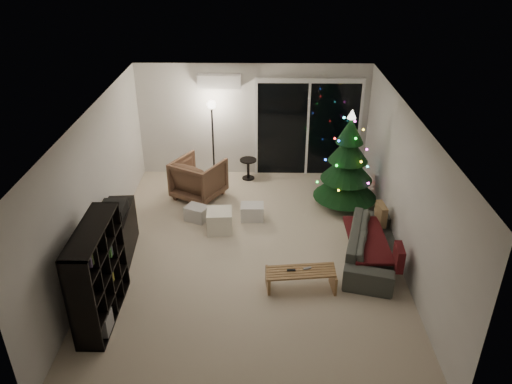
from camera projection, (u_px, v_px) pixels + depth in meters
room at (276, 164)px, 9.44m from camera, size 6.50×7.51×2.60m
bookshelf at (85, 274)px, 6.92m from camera, size 0.92×1.49×1.46m
media_cabinet at (117, 234)px, 8.42m from camera, size 0.58×1.31×0.80m
stereo at (113, 209)px, 8.19m from camera, size 0.40×0.48×0.17m
armchair at (199, 178)px, 10.24m from camera, size 1.23×1.24×0.84m
ottoman at (220, 221)px, 9.18m from camera, size 0.48×0.48×0.41m
cardboard_box_a at (197, 213)px, 9.54m from camera, size 0.50×0.45×0.29m
cardboard_box_b at (252, 212)px, 9.56m from camera, size 0.44×0.33×0.31m
side_table at (248, 169)px, 11.08m from camera, size 0.42×0.42×0.46m
floor_lamp at (213, 143)px, 10.68m from camera, size 0.28×0.28×1.78m
sofa at (372, 246)px, 8.31m from camera, size 1.24×2.09×0.57m
sofa_throw at (367, 239)px, 8.25m from camera, size 0.61×1.41×0.05m
cushion_a at (381, 214)px, 8.77m from camera, size 0.15×0.39×0.38m
cushion_b at (399, 257)px, 7.63m from camera, size 0.14×0.38×0.38m
coffee_table at (300, 280)px, 7.70m from camera, size 1.10×0.49×0.34m
remote_a at (291, 270)px, 7.62m from camera, size 0.13×0.04×0.02m
remote_b at (307, 268)px, 7.66m from camera, size 0.13×0.08×0.02m
christmas_tree at (348, 160)px, 9.60m from camera, size 1.67×1.67×2.03m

